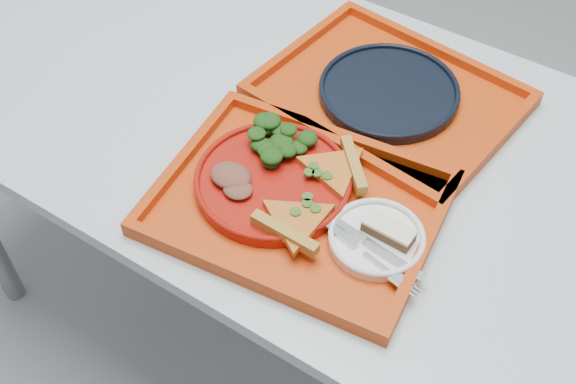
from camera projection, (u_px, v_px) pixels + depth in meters
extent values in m
plane|color=#909398|center=(302.00, 333.00, 1.88)|extent=(10.00, 10.00, 0.00)
cube|color=#ABB8C0|center=(309.00, 133.00, 1.32)|extent=(1.60, 0.80, 0.03)
cylinder|color=gray|center=(150.00, 62.00, 2.04)|extent=(0.05, 0.05, 0.72)
cube|color=#B43409|center=(298.00, 206.00, 1.18)|extent=(0.49, 0.40, 0.01)
cube|color=#B43409|center=(388.00, 98.00, 1.35)|extent=(0.49, 0.40, 0.01)
cylinder|color=#98120A|center=(273.00, 182.00, 1.20)|extent=(0.26, 0.26, 0.02)
cylinder|color=white|center=(376.00, 240.00, 1.12)|extent=(0.15, 0.15, 0.01)
cylinder|color=black|center=(389.00, 93.00, 1.34)|extent=(0.26, 0.26, 0.02)
ellipsoid|color=black|center=(276.00, 139.00, 1.22)|extent=(0.09, 0.08, 0.05)
ellipsoid|color=brown|center=(231.00, 176.00, 1.18)|extent=(0.07, 0.06, 0.02)
cube|color=#462A17|center=(388.00, 232.00, 1.11)|extent=(0.08, 0.03, 0.02)
cube|color=beige|center=(389.00, 227.00, 1.10)|extent=(0.08, 0.03, 0.01)
cube|color=silver|center=(373.00, 246.00, 1.10)|extent=(0.19, 0.04, 0.01)
cube|color=silver|center=(363.00, 252.00, 1.09)|extent=(0.19, 0.06, 0.01)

